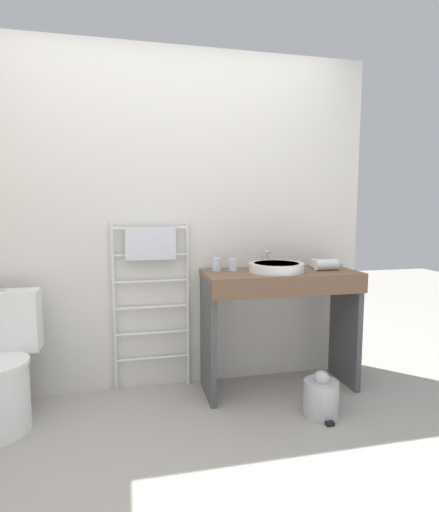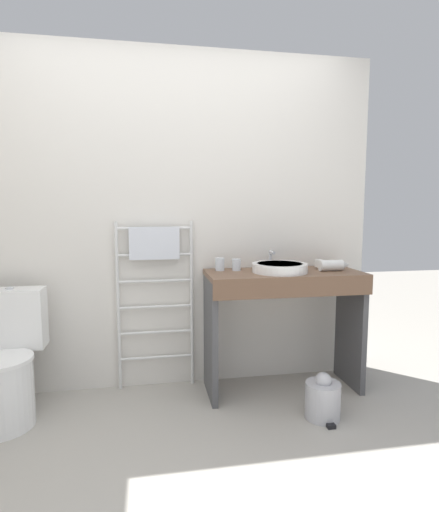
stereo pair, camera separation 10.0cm
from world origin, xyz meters
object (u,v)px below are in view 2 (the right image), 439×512
object	(u,v)px
towel_radiator	(155,271)
sink_basin	(280,267)
trash_bin	(323,399)
toilet	(5,367)
cup_near_wall	(220,264)
cup_near_edge	(236,265)
hair_dryer	(331,265)

from	to	relation	value
towel_radiator	sink_basin	world-z (taller)	towel_radiator
towel_radiator	trash_bin	world-z (taller)	towel_radiator
toilet	cup_near_wall	world-z (taller)	cup_near_wall
trash_bin	towel_radiator	bearing A→B (deg)	148.16
toilet	towel_radiator	bearing A→B (deg)	18.61
toilet	cup_near_wall	bearing A→B (deg)	9.78
cup_near_edge	hair_dryer	size ratio (longest dim) A/B	0.37
toilet	sink_basin	world-z (taller)	sink_basin
hair_dryer	trash_bin	world-z (taller)	hair_dryer
sink_basin	hair_dryer	bearing A→B (deg)	1.22
hair_dryer	trash_bin	size ratio (longest dim) A/B	0.77
towel_radiator	trash_bin	distance (m)	1.41
sink_basin	hair_dryer	distance (m)	0.39
cup_near_wall	trash_bin	size ratio (longest dim) A/B	0.31
cup_near_edge	toilet	bearing A→B (deg)	-171.74
sink_basin	hair_dryer	size ratio (longest dim) A/B	1.70
cup_near_edge	hair_dryer	distance (m)	0.68
towel_radiator	cup_near_wall	bearing A→B (deg)	-9.07
cup_near_edge	trash_bin	bearing A→B (deg)	-50.73
towel_radiator	cup_near_wall	distance (m)	0.47
hair_dryer	towel_radiator	bearing A→B (deg)	170.33
trash_bin	toilet	bearing A→B (deg)	170.68
toilet	cup_near_edge	size ratio (longest dim) A/B	9.66
cup_near_wall	cup_near_edge	xyz separation A→B (m)	(0.12, -0.02, -0.00)
hair_dryer	sink_basin	bearing A→B (deg)	-178.78
cup_near_wall	trash_bin	xyz separation A→B (m)	(0.56, -0.56, -0.79)
towel_radiator	cup_near_edge	world-z (taller)	towel_radiator
cup_near_edge	cup_near_wall	bearing A→B (deg)	170.05
cup_near_wall	hair_dryer	xyz separation A→B (m)	(0.79, -0.14, -0.01)
toilet	sink_basin	bearing A→B (deg)	2.92
toilet	trash_bin	size ratio (longest dim) A/B	2.74
trash_bin	sink_basin	bearing A→B (deg)	111.07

